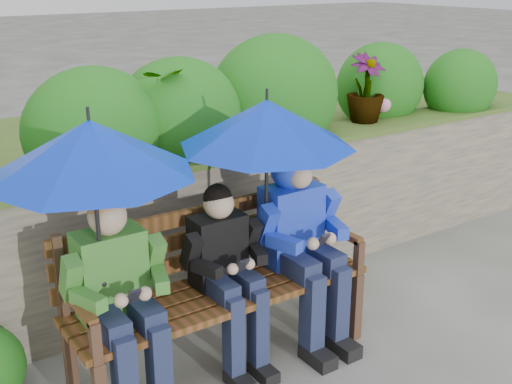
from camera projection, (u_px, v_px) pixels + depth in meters
ground at (265, 337)px, 4.06m from camera, size 60.00×60.00×0.00m
garden_backdrop at (148, 181)px, 5.10m from camera, size 8.00×2.86×1.80m
park_bench at (215, 277)px, 3.69m from camera, size 1.78×0.52×0.94m
boy_left at (120, 293)px, 3.25m from camera, size 0.52×0.61×1.17m
boy_middle at (227, 267)px, 3.61m from camera, size 0.46×0.53×1.09m
boy_right at (301, 231)px, 3.86m from camera, size 0.55×0.66×1.21m
umbrella_left at (91, 148)px, 2.97m from camera, size 1.00×1.00×0.92m
umbrella_right at (267, 124)px, 3.57m from camera, size 1.01×1.01×0.87m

